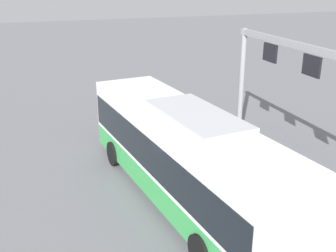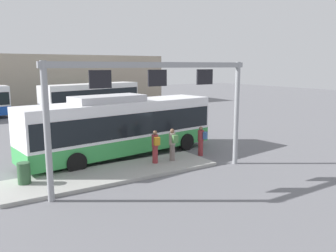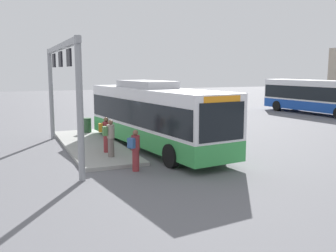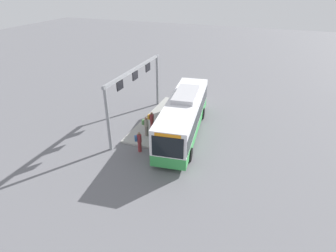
% 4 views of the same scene
% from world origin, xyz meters
% --- Properties ---
extents(ground_plane, '(120.00, 120.00, 0.00)m').
position_xyz_m(ground_plane, '(0.00, 0.00, 0.00)').
color(ground_plane, slate).
extents(platform_curb, '(10.00, 2.80, 0.16)m').
position_xyz_m(platform_curb, '(-1.76, -2.83, 0.08)').
color(platform_curb, '#9E9E99').
rests_on(platform_curb, ground).
extents(bus_main, '(11.30, 3.87, 3.46)m').
position_xyz_m(bus_main, '(-0.01, -0.00, 1.81)').
color(bus_main, green).
rests_on(bus_main, ground).
extents(person_boarding, '(0.54, 0.61, 1.67)m').
position_xyz_m(person_boarding, '(3.79, -2.25, 0.89)').
color(person_boarding, maroon).
rests_on(person_boarding, ground).
extents(person_waiting_near, '(0.34, 0.52, 1.67)m').
position_xyz_m(person_waiting_near, '(1.57, -2.69, 1.05)').
color(person_waiting_near, slate).
rests_on(person_waiting_near, platform_curb).
extents(person_waiting_mid, '(0.39, 0.56, 1.67)m').
position_xyz_m(person_waiting_mid, '(0.56, -2.65, 1.05)').
color(person_waiting_mid, maroon).
rests_on(person_waiting_mid, platform_curb).
extents(platform_sign_gantry, '(9.72, 0.24, 5.20)m').
position_xyz_m(platform_sign_gantry, '(-0.37, -4.46, 3.78)').
color(platform_sign_gantry, gray).
rests_on(platform_sign_gantry, ground).
extents(trash_bin, '(0.52, 0.52, 0.90)m').
position_xyz_m(trash_bin, '(-5.59, -2.33, 0.61)').
color(trash_bin, '#2D5133').
rests_on(trash_bin, platform_curb).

